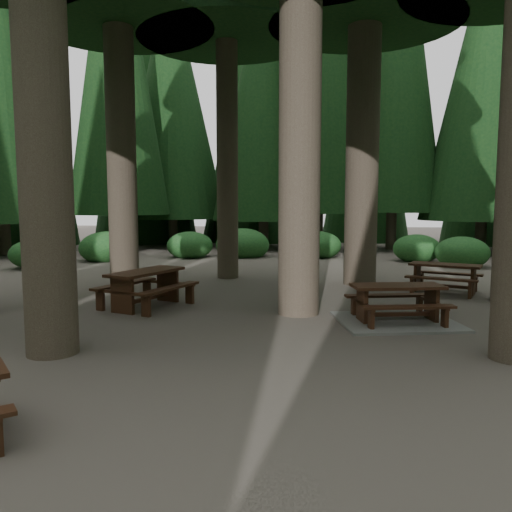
# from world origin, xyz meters

# --- Properties ---
(ground) EXTENTS (80.00, 80.00, 0.00)m
(ground) POSITION_xyz_m (0.00, 0.00, 0.00)
(ground) COLOR #564D46
(ground) RESTS_ON ground
(picnic_table_a) EXTENTS (2.46, 2.17, 0.73)m
(picnic_table_a) POSITION_xyz_m (2.68, -0.42, 0.24)
(picnic_table_a) COLOR gray
(picnic_table_a) RESTS_ON ground
(picnic_table_b) EXTENTS (2.08, 2.28, 0.81)m
(picnic_table_b) POSITION_xyz_m (-2.52, 0.46, 0.54)
(picnic_table_b) COLOR #382310
(picnic_table_b) RESTS_ON ground
(picnic_table_d) EXTENTS (2.10, 1.92, 0.73)m
(picnic_table_d) POSITION_xyz_m (4.43, 3.08, 0.49)
(picnic_table_d) COLOR #382310
(picnic_table_d) RESTS_ON ground
(shrub_ring) EXTENTS (23.86, 24.64, 1.49)m
(shrub_ring) POSITION_xyz_m (0.70, 0.75, 0.40)
(shrub_ring) COLOR #1C5326
(shrub_ring) RESTS_ON ground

